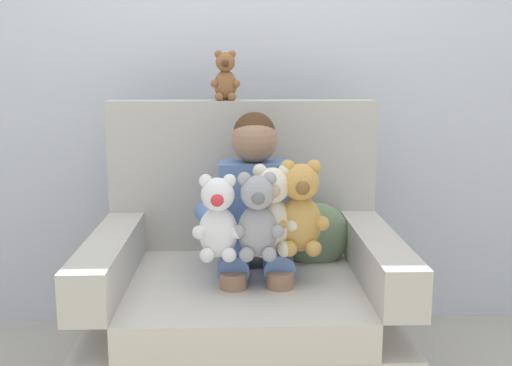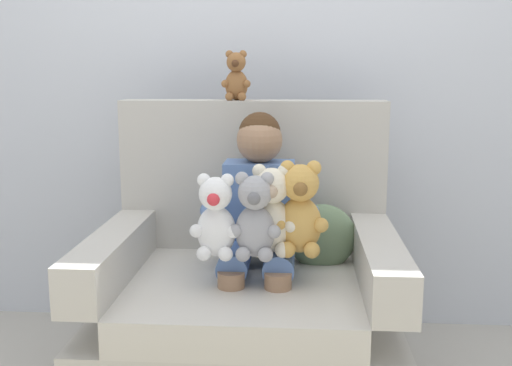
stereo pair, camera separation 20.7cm
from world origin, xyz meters
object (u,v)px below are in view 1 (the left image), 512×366
Objects in this scene: plush_cream at (272,212)px; plush_grey at (258,218)px; plush_brown_on_backrest at (225,77)px; seated_child at (255,214)px; plush_honey at (300,210)px; plush_white at (218,220)px; armchair at (244,304)px; throw_pillow at (316,236)px.

plush_cream is 0.08m from plush_grey.
plush_brown_on_backrest reaches higher than plush_grey.
plush_grey is (0.00, -0.20, 0.03)m from seated_child.
plush_brown_on_backrest is at bearing 116.63° from seated_child.
plush_honey reaches higher than plush_cream.
plush_honey is 0.68m from plush_brown_on_backrest.
plush_cream is 1.09× the size of plush_white.
plush_brown_on_backrest is at bearing 65.76° from plush_white.
seated_child is 2.87× the size of plush_white.
armchair reaches higher than plush_grey.
plush_honey is 1.04× the size of plush_cream.
plush_honey is 0.10m from plush_cream.
plush_brown_on_backrest reaches higher than seated_child.
plush_honey is at bearing -10.11° from plush_white.
armchair is 3.32× the size of plush_honey.
seated_child is 0.21m from plush_honey.
plush_brown_on_backrest is (-0.11, 0.50, 0.46)m from plush_grey.
plush_cream is 1.20× the size of throw_pillow.
plush_cream is at bearing -52.79° from armchair.
armchair is 0.42m from plush_cream.
seated_child is 4.13× the size of plush_brown_on_backrest.
armchair is at bearing 42.26° from plush_white.
plush_honey reaches higher than throw_pillow.
throw_pillow is (0.37, 0.30, -0.14)m from plush_white.
plush_cream is 0.34m from throw_pillow.
plush_honey is 1.11× the size of plush_grey.
throw_pillow is (0.28, 0.11, 0.23)m from armchair.
plush_grey is at bearing -85.75° from plush_brown_on_backrest.
throw_pillow is at bearing 79.15° from plush_honey.
plush_brown_on_backrest is at bearing 149.48° from throw_pillow.
plush_honey reaches higher than plush_grey.
plush_grey is 0.13m from plush_white.
throw_pillow is (0.09, 0.24, -0.16)m from plush_honey.
plush_grey is at bearing -76.39° from armchair.
throw_pillow is (0.24, 0.29, -0.15)m from plush_grey.
plush_brown_on_backrest is (-0.07, 0.32, 0.83)m from armchair.
plush_white is 0.68m from plush_brown_on_backrest.
seated_child is 2.64× the size of plush_cream.
plush_white is at bearing -116.23° from seated_child.
armchair is 3.76× the size of plush_white.
seated_child reaches higher than throw_pillow.
seated_child is 3.17× the size of throw_pillow.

